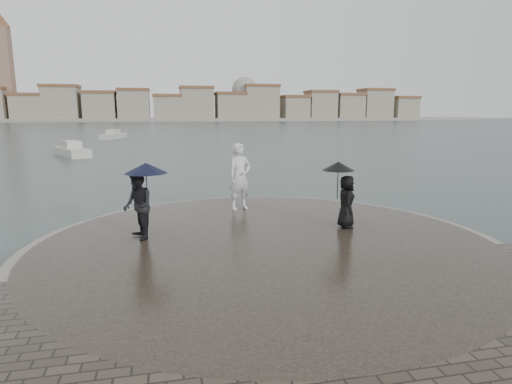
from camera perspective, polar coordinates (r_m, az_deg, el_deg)
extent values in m
plane|color=#2B3835|center=(8.36, 7.37, -15.94)|extent=(400.00, 400.00, 0.00)
cylinder|color=gray|center=(11.41, 1.42, -7.57)|extent=(12.50, 12.50, 0.32)
cylinder|color=#2D261E|center=(11.40, 1.42, -7.47)|extent=(11.90, 11.90, 0.36)
imported|color=silver|center=(14.81, -2.15, 2.07)|extent=(0.98, 0.80, 2.31)
imported|color=black|center=(11.76, -15.48, -1.76)|extent=(0.94, 1.06, 1.83)
cylinder|color=black|center=(11.77, -14.35, 0.45)|extent=(0.02, 0.02, 0.90)
cone|color=black|center=(11.69, -14.48, 3.11)|extent=(1.15, 1.15, 0.28)
imported|color=black|center=(12.80, 11.95, -1.27)|extent=(0.67, 0.86, 1.54)
cylinder|color=black|center=(12.69, 10.83, 1.10)|extent=(0.02, 0.02, 0.90)
cone|color=black|center=(12.62, 10.91, 3.43)|extent=(0.96, 0.96, 0.26)
cube|color=gray|center=(170.06, -11.70, 9.43)|extent=(260.00, 20.00, 1.20)
cube|color=gray|center=(173.08, -28.06, 9.73)|extent=(10.00, 10.00, 9.00)
cube|color=brown|center=(173.17, -28.21, 11.38)|extent=(10.60, 10.60, 1.00)
cube|color=gray|center=(170.53, -24.49, 10.53)|extent=(12.00, 10.00, 12.00)
cube|color=brown|center=(170.74, -24.66, 12.70)|extent=(12.60, 10.60, 1.00)
cube|color=gray|center=(168.38, -20.06, 10.50)|extent=(11.00, 10.00, 10.00)
cube|color=brown|center=(168.52, -20.19, 12.37)|extent=(11.60, 10.60, 1.00)
cube|color=gray|center=(167.29, -15.93, 10.91)|extent=(11.00, 10.00, 11.00)
cube|color=brown|center=(167.46, -16.04, 12.96)|extent=(11.60, 10.60, 1.00)
cube|color=gray|center=(167.04, -11.73, 10.75)|extent=(10.00, 10.00, 9.00)
cube|color=brown|center=(167.13, -11.80, 12.47)|extent=(10.60, 10.60, 1.00)
cube|color=gray|center=(167.58, -7.91, 11.38)|extent=(12.00, 10.00, 12.00)
cube|color=brown|center=(167.80, -7.97, 13.60)|extent=(12.60, 10.60, 1.00)
cube|color=gray|center=(169.12, -3.43, 11.12)|extent=(11.00, 10.00, 10.00)
cube|color=brown|center=(169.25, -3.45, 12.98)|extent=(11.60, 10.60, 1.00)
cube|color=gray|center=(171.44, 0.61, 11.63)|extent=(13.00, 10.00, 13.00)
cube|color=brown|center=(171.69, 0.62, 13.97)|extent=(13.60, 10.60, 1.00)
cube|color=gray|center=(175.10, 5.16, 10.92)|extent=(10.00, 10.00, 9.00)
cube|color=brown|center=(175.20, 5.19, 12.55)|extent=(10.60, 10.60, 1.00)
cube|color=gray|center=(178.72, 8.60, 11.16)|extent=(11.00, 10.00, 11.00)
cube|color=brown|center=(178.88, 8.65, 13.08)|extent=(11.60, 10.60, 1.00)
cube|color=gray|center=(183.33, 12.16, 10.87)|extent=(11.00, 10.00, 10.00)
cube|color=brown|center=(183.45, 12.23, 12.59)|extent=(11.60, 10.60, 1.00)
cube|color=gray|center=(188.61, 15.56, 11.01)|extent=(12.00, 10.00, 12.00)
cube|color=brown|center=(188.80, 15.66, 12.98)|extent=(12.60, 10.60, 1.00)
cube|color=gray|center=(194.97, 18.97, 10.36)|extent=(10.00, 10.00, 9.00)
cube|color=brown|center=(195.06, 19.06, 11.83)|extent=(10.60, 10.60, 1.00)
cube|color=#846654|center=(177.37, -30.45, 13.24)|extent=(5.00, 5.00, 32.00)
sphere|color=gray|center=(172.33, -1.54, 13.45)|extent=(10.00, 10.00, 10.00)
cube|color=#BBB8A9|center=(62.48, -18.49, 6.96)|extent=(3.33, 5.72, 0.90)
cube|color=#BBB8A9|center=(62.45, -18.52, 7.51)|extent=(1.80, 2.28, 0.90)
cube|color=#BBB8A9|center=(39.57, -23.33, 4.78)|extent=(3.88, 5.64, 0.90)
cube|color=#BBB8A9|center=(39.53, -23.40, 5.65)|extent=(1.96, 2.32, 0.90)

